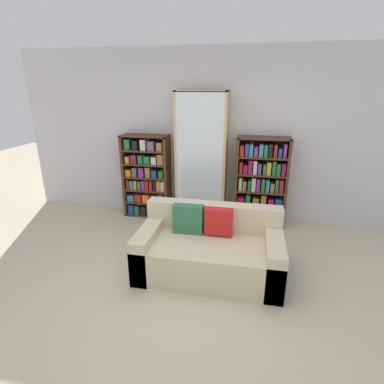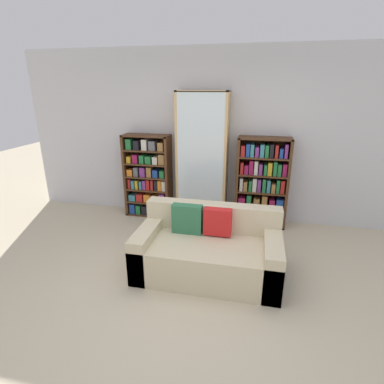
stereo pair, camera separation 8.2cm
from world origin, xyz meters
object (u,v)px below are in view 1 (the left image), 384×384
Objects in this scene: couch at (210,250)px; bookshelf_left at (147,178)px; wine_bottle at (226,227)px; bookshelf_right at (261,184)px; display_cabinet at (201,160)px.

bookshelf_left is (-1.28, 1.50, 0.39)m from couch.
couch is 4.72× the size of wine_bottle.
bookshelf_right is at bearing -0.01° from bookshelf_left.
display_cabinet is at bearing -0.94° from bookshelf_left.
bookshelf_left is 0.98× the size of bookshelf_right.
bookshelf_left is 0.99m from display_cabinet.
wine_bottle is at bearing -130.50° from bookshelf_right.
display_cabinet is 5.89× the size of wine_bottle.
couch is at bearing -111.48° from bookshelf_right.
couch is 2.01m from bookshelf_left.
couch is 1.69m from display_cabinet.
display_cabinet is 1.47× the size of bookshelf_right.
display_cabinet is 1.13m from wine_bottle.
display_cabinet is at bearing -179.10° from bookshelf_right.
bookshelf_right is (0.94, 0.01, -0.34)m from display_cabinet.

